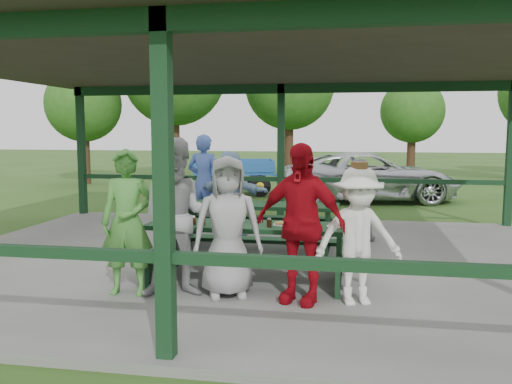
% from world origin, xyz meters
% --- Properties ---
extents(ground, '(90.00, 90.00, 0.00)m').
position_xyz_m(ground, '(0.00, 0.00, 0.00)').
color(ground, '#2B4B17').
rests_on(ground, ground).
extents(concrete_slab, '(10.00, 8.00, 0.10)m').
position_xyz_m(concrete_slab, '(0.00, 0.00, 0.05)').
color(concrete_slab, '#63635E').
rests_on(concrete_slab, ground).
extents(pavilion_structure, '(10.60, 8.60, 3.24)m').
position_xyz_m(pavilion_structure, '(0.00, 0.00, 3.17)').
color(pavilion_structure, black).
rests_on(pavilion_structure, concrete_slab).
extents(picnic_table_near, '(2.74, 1.39, 0.75)m').
position_xyz_m(picnic_table_near, '(0.25, -1.20, 0.58)').
color(picnic_table_near, black).
rests_on(picnic_table_near, concrete_slab).
extents(picnic_table_far, '(2.82, 1.39, 0.75)m').
position_xyz_m(picnic_table_far, '(-0.03, 0.80, 0.58)').
color(picnic_table_far, black).
rests_on(picnic_table_far, concrete_slab).
extents(table_setting, '(2.44, 0.45, 0.10)m').
position_xyz_m(table_setting, '(0.39, -1.16, 0.88)').
color(table_setting, white).
rests_on(table_setting, picnic_table_near).
extents(contestant_green, '(0.69, 0.50, 1.78)m').
position_xyz_m(contestant_green, '(-1.09, -2.10, 0.99)').
color(contestant_green, '#428633').
rests_on(contestant_green, concrete_slab).
extents(contestant_grey_left, '(1.11, 0.98, 1.91)m').
position_xyz_m(contestant_grey_left, '(-0.44, -2.07, 1.06)').
color(contestant_grey_left, gray).
rests_on(contestant_grey_left, concrete_slab).
extents(contestant_grey_mid, '(0.95, 0.77, 1.70)m').
position_xyz_m(contestant_grey_mid, '(0.13, -1.98, 0.95)').
color(contestant_grey_mid, gray).
rests_on(contestant_grey_mid, concrete_slab).
extents(contestant_red, '(1.17, 0.76, 1.86)m').
position_xyz_m(contestant_red, '(1.00, -2.05, 1.03)').
color(contestant_red, '#A00914').
rests_on(contestant_red, concrete_slab).
extents(contestant_white_fedora, '(1.15, 0.87, 1.64)m').
position_xyz_m(contestant_white_fedora, '(1.67, -2.01, 0.90)').
color(contestant_white_fedora, silver).
rests_on(contestant_white_fedora, concrete_slab).
extents(spectator_lblue, '(1.57, 1.02, 1.62)m').
position_xyz_m(spectator_lblue, '(-0.69, 1.77, 0.91)').
color(spectator_lblue, '#7E9DC3').
rests_on(spectator_lblue, concrete_slab).
extents(spectator_blue, '(0.74, 0.52, 1.92)m').
position_xyz_m(spectator_blue, '(-1.37, 2.34, 1.06)').
color(spectator_blue, '#3D55A0').
rests_on(spectator_blue, concrete_slab).
extents(spectator_grey, '(0.81, 0.68, 1.49)m').
position_xyz_m(spectator_grey, '(1.67, 1.71, 0.84)').
color(spectator_grey, gray).
rests_on(spectator_grey, concrete_slab).
extents(pickup_truck, '(5.51, 3.20, 1.44)m').
position_xyz_m(pickup_truck, '(2.08, 8.12, 0.72)').
color(pickup_truck, silver).
rests_on(pickup_truck, ground).
extents(farm_trailer, '(3.53, 2.01, 1.22)m').
position_xyz_m(farm_trailer, '(-2.23, 8.98, 0.61)').
color(farm_trailer, '#1A4C90').
rests_on(farm_trailer, ground).
extents(tree_far_left, '(4.00, 4.00, 6.25)m').
position_xyz_m(tree_far_left, '(-5.35, 12.36, 4.24)').
color(tree_far_left, '#321E14').
rests_on(tree_far_left, ground).
extents(tree_left, '(3.71, 3.71, 5.80)m').
position_xyz_m(tree_left, '(-1.09, 14.57, 3.93)').
color(tree_left, '#321E14').
rests_on(tree_left, ground).
extents(tree_mid, '(2.74, 2.74, 4.29)m').
position_xyz_m(tree_mid, '(4.07, 16.26, 2.89)').
color(tree_mid, '#321E14').
rests_on(tree_mid, ground).
extents(tree_edge_left, '(2.92, 2.92, 4.56)m').
position_xyz_m(tree_edge_left, '(-8.74, 11.47, 3.07)').
color(tree_edge_left, '#321E14').
rests_on(tree_edge_left, ground).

